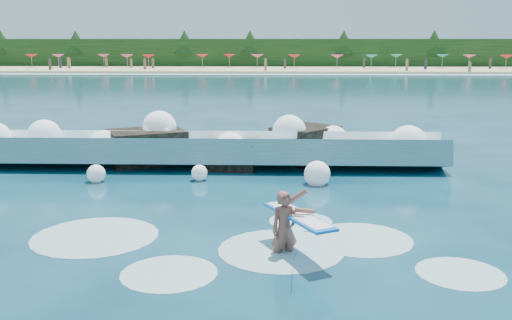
# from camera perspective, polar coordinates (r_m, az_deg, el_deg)

# --- Properties ---
(ground) EXTENTS (200.00, 200.00, 0.00)m
(ground) POSITION_cam_1_polar(r_m,az_deg,el_deg) (13.49, -6.71, -6.67)
(ground) COLOR #07283A
(ground) RESTS_ON ground
(beach) EXTENTS (140.00, 20.00, 0.40)m
(beach) POSITION_cam_1_polar(r_m,az_deg,el_deg) (90.78, 0.66, 9.03)
(beach) COLOR tan
(beach) RESTS_ON ground
(wet_band) EXTENTS (140.00, 5.00, 0.08)m
(wet_band) POSITION_cam_1_polar(r_m,az_deg,el_deg) (79.80, 0.49, 8.57)
(wet_band) COLOR silver
(wet_band) RESTS_ON ground
(treeline) EXTENTS (140.00, 4.00, 5.00)m
(treeline) POSITION_cam_1_polar(r_m,az_deg,el_deg) (100.70, 0.80, 10.59)
(treeline) COLOR black
(treeline) RESTS_ON ground
(breaking_wave) EXTENTS (17.21, 2.72, 1.48)m
(breaking_wave) POSITION_cam_1_polar(r_m,az_deg,el_deg) (20.19, -6.16, 0.98)
(breaking_wave) COLOR teal
(breaking_wave) RESTS_ON ground
(rock_cluster) EXTENTS (8.62, 3.41, 1.49)m
(rock_cluster) POSITION_cam_1_polar(r_m,az_deg,el_deg) (20.39, -3.65, 1.00)
(rock_cluster) COLOR black
(rock_cluster) RESTS_ON ground
(surfer_with_board) EXTENTS (1.44, 2.79, 1.60)m
(surfer_with_board) POSITION_cam_1_polar(r_m,az_deg,el_deg) (11.55, 3.20, -6.68)
(surfer_with_board) COLOR brown
(surfer_with_board) RESTS_ON ground
(wave_spray) EXTENTS (15.56, 4.42, 1.91)m
(wave_spray) POSITION_cam_1_polar(r_m,az_deg,el_deg) (19.94, -5.89, 1.95)
(wave_spray) COLOR white
(wave_spray) RESTS_ON ground
(surf_foam) EXTENTS (9.70, 4.98, 0.14)m
(surf_foam) POSITION_cam_1_polar(r_m,az_deg,el_deg) (12.27, -2.14, -8.47)
(surf_foam) COLOR silver
(surf_foam) RESTS_ON ground
(beach_umbrellas) EXTENTS (114.09, 6.47, 0.50)m
(beach_umbrellas) POSITION_cam_1_polar(r_m,az_deg,el_deg) (92.37, 0.70, 10.35)
(beach_umbrellas) COLOR #158674
(beach_umbrellas) RESTS_ON ground
(beachgoers) EXTENTS (98.74, 13.74, 1.93)m
(beachgoers) POSITION_cam_1_polar(r_m,az_deg,el_deg) (87.99, -0.26, 9.54)
(beachgoers) COLOR #3F332D
(beachgoers) RESTS_ON ground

